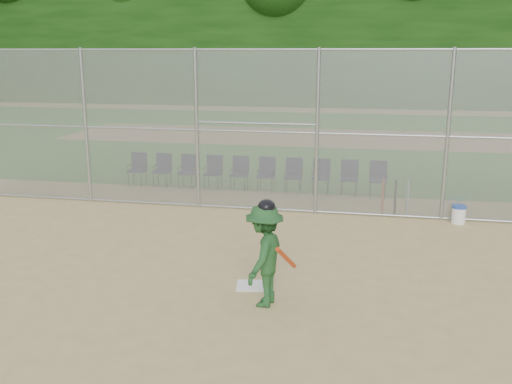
% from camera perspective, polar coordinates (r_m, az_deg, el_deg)
% --- Properties ---
extents(ground, '(100.00, 100.00, 0.00)m').
position_cam_1_polar(ground, '(9.71, -2.90, -9.81)').
color(ground, tan).
rests_on(ground, ground).
extents(grass_strip, '(100.00, 100.00, 0.00)m').
position_cam_1_polar(grass_strip, '(26.99, 6.41, 5.47)').
color(grass_strip, '#27671F').
rests_on(grass_strip, ground).
extents(dirt_patch_far, '(24.00, 24.00, 0.00)m').
position_cam_1_polar(dirt_patch_far, '(26.99, 6.41, 5.47)').
color(dirt_patch_far, tan).
rests_on(dirt_patch_far, ground).
extents(backstop_fence, '(16.09, 0.09, 4.00)m').
position_cam_1_polar(backstop_fence, '(13.92, 2.01, 6.30)').
color(backstop_fence, gray).
rests_on(backstop_fence, ground).
extents(treeline, '(81.00, 60.00, 11.00)m').
position_cam_1_polar(treeline, '(28.75, 7.08, 16.94)').
color(treeline, black).
rests_on(treeline, ground).
extents(home_plate, '(0.54, 0.54, 0.02)m').
position_cam_1_polar(home_plate, '(9.86, -0.55, -9.33)').
color(home_plate, white).
rests_on(home_plate, ground).
extents(batter_at_plate, '(0.91, 1.34, 1.72)m').
position_cam_1_polar(batter_at_plate, '(8.90, 0.85, -6.27)').
color(batter_at_plate, '#1E4C22').
rests_on(batter_at_plate, ground).
extents(water_cooler, '(0.33, 0.33, 0.42)m').
position_cam_1_polar(water_cooler, '(14.09, 19.60, -2.12)').
color(water_cooler, white).
rests_on(water_cooler, ground).
extents(spare_bats, '(0.66, 0.27, 0.85)m').
position_cam_1_polar(spare_bats, '(14.43, 13.75, -0.49)').
color(spare_bats, '#D84C14').
rests_on(spare_bats, ground).
extents(chair_0, '(0.54, 0.52, 0.96)m').
position_cam_1_polar(chair_0, '(17.40, -11.83, 2.23)').
color(chair_0, '#10163C').
rests_on(chair_0, ground).
extents(chair_1, '(0.54, 0.52, 0.96)m').
position_cam_1_polar(chair_1, '(17.11, -9.40, 2.14)').
color(chair_1, '#10163C').
rests_on(chair_1, ground).
extents(chair_2, '(0.54, 0.52, 0.96)m').
position_cam_1_polar(chair_2, '(16.85, -6.90, 2.05)').
color(chair_2, '#10163C').
rests_on(chair_2, ground).
extents(chair_3, '(0.54, 0.52, 0.96)m').
position_cam_1_polar(chair_3, '(16.63, -4.33, 1.95)').
color(chair_3, '#10163C').
rests_on(chair_3, ground).
extents(chair_4, '(0.54, 0.52, 0.96)m').
position_cam_1_polar(chair_4, '(16.44, -1.69, 1.85)').
color(chair_4, '#10163C').
rests_on(chair_4, ground).
extents(chair_5, '(0.54, 0.52, 0.96)m').
position_cam_1_polar(chair_5, '(16.29, 1.00, 1.74)').
color(chair_5, '#10163C').
rests_on(chair_5, ground).
extents(chair_6, '(0.54, 0.52, 0.96)m').
position_cam_1_polar(chair_6, '(16.17, 3.74, 1.62)').
color(chair_6, '#10163C').
rests_on(chair_6, ground).
extents(chair_7, '(0.54, 0.52, 0.96)m').
position_cam_1_polar(chair_7, '(16.09, 6.51, 1.50)').
color(chair_7, '#10163C').
rests_on(chair_7, ground).
extents(chair_8, '(0.54, 0.52, 0.96)m').
position_cam_1_polar(chair_8, '(16.05, 9.30, 1.38)').
color(chair_8, '#10163C').
rests_on(chair_8, ground).
extents(chair_9, '(0.54, 0.52, 0.96)m').
position_cam_1_polar(chair_9, '(16.05, 12.10, 1.25)').
color(chair_9, '#10163C').
rests_on(chair_9, ground).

